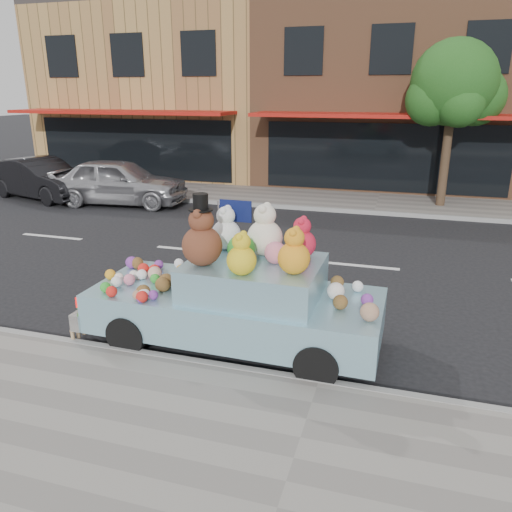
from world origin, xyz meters
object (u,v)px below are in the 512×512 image
(car_dark, at_px, (41,179))
(art_car, at_px, (236,295))
(street_tree, at_px, (454,90))
(car_silver, at_px, (119,182))

(car_dark, distance_m, art_car, 13.07)
(street_tree, bearing_deg, car_dark, -169.74)
(street_tree, xyz_separation_m, car_dark, (-13.58, -2.46, -2.98))
(art_car, bearing_deg, car_silver, 131.37)
(car_silver, height_order, art_car, art_car)
(street_tree, xyz_separation_m, art_car, (-3.44, -10.70, -2.89))
(street_tree, relative_size, car_dark, 1.20)
(street_tree, distance_m, car_dark, 14.12)
(street_tree, height_order, car_silver, street_tree)
(car_silver, bearing_deg, art_car, -145.57)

